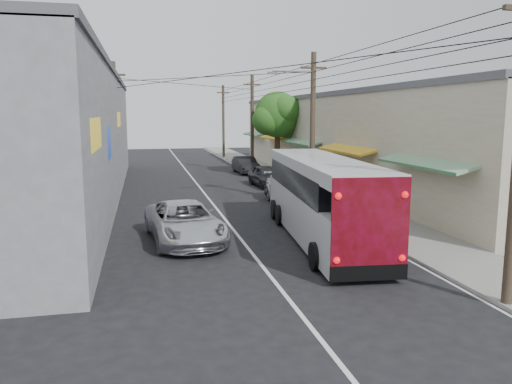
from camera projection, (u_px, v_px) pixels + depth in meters
ground at (286, 296)px, 13.34m from camera, size 120.00×120.00×0.00m
sidewalk at (296, 185)px, 34.02m from camera, size 3.00×80.00×0.12m
building_right at (347, 137)px, 36.45m from camera, size 7.09×40.00×6.25m
building_left at (54, 135)px, 28.27m from camera, size 7.20×36.00×7.25m
utility_poles at (246, 125)px, 32.98m from camera, size 11.80×45.28×8.00m
street_tree at (278, 116)px, 39.19m from camera, size 4.40×4.00×6.60m
coach_bus at (320, 198)px, 19.19m from camera, size 3.37×11.10×3.15m
jeepney at (185, 222)px, 18.91m from camera, size 3.08×5.68×1.51m
parked_suv at (294, 190)px, 26.66m from camera, size 2.39×5.62×1.62m
parked_car_mid at (267, 176)px, 33.50m from camera, size 2.02×4.33×1.43m
parked_car_far at (245, 165)px, 41.08m from camera, size 1.67×4.32×1.40m
pedestrian_near at (367, 190)px, 25.40m from camera, size 0.75×0.64×1.75m
pedestrian_far at (323, 186)px, 27.55m from camera, size 0.80×0.64×1.56m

